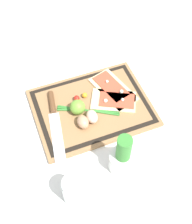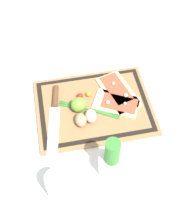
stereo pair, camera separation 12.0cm
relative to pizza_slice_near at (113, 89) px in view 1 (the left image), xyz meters
name	(u,v)px [view 1 (the left image)]	position (x,y,z in m)	size (l,w,h in m)	color
ground_plane	(92,109)	(0.11, 0.05, -0.02)	(6.00, 6.00, 0.00)	white
cutting_board	(92,108)	(0.11, 0.05, -0.02)	(0.46, 0.35, 0.02)	#997047
pizza_slice_near	(113,89)	(0.00, 0.00, 0.00)	(0.16, 0.23, 0.02)	beige
pizza_slice_far	(114,100)	(0.02, 0.06, 0.00)	(0.21, 0.18, 0.02)	beige
knife	(54,113)	(0.26, 0.03, 0.00)	(0.08, 0.31, 0.02)	silver
egg_brown	(83,122)	(0.17, 0.12, 0.02)	(0.04, 0.06, 0.04)	tan
egg_pink	(92,117)	(0.13, 0.11, 0.02)	(0.04, 0.06, 0.04)	beige
lime	(78,107)	(0.17, 0.06, 0.02)	(0.06, 0.06, 0.06)	#70A838
cherry_tomato_red	(77,98)	(0.16, 0.00, 0.01)	(0.02, 0.02, 0.02)	red
cherry_tomato_yellow	(85,95)	(0.12, 0.00, 0.01)	(0.02, 0.02, 0.02)	gold
scallion_bunch	(88,110)	(0.13, 0.07, 0.00)	(0.23, 0.13, 0.01)	#388433
herb_pot	(123,158)	(0.10, 0.32, 0.04)	(0.09, 0.09, 0.18)	white
sauce_jar	(74,191)	(0.29, 0.37, 0.03)	(0.07, 0.07, 0.11)	silver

